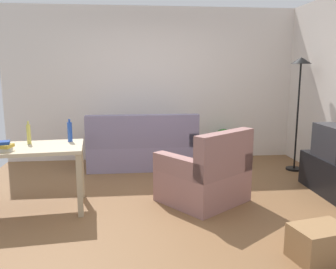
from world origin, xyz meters
TOP-DOWN VIEW (x-y plane):
  - ground_plane at (0.00, 0.00)m, footprint 5.20×4.40m
  - wall_rear at (0.00, 2.20)m, footprint 5.20×0.10m
  - couch at (-0.22, 1.59)m, footprint 1.79×0.84m
  - tv_stand at (2.25, 0.00)m, footprint 0.44×1.10m
  - torchiere_lamp at (2.25, 1.15)m, footprint 0.32×0.32m
  - desk at (-1.56, -0.14)m, footprint 1.27×0.82m
  - potted_plant at (1.26, 1.90)m, footprint 0.36×0.36m
  - armchair at (0.51, -0.09)m, footprint 1.22×1.21m
  - storage_box at (1.21, -1.53)m, footprint 0.54×0.44m
  - bottle_squat at (-1.59, 0.01)m, footprint 0.05×0.05m
  - bottle_blue at (-1.14, 0.10)m, footprint 0.06×0.06m
  - book_stack at (-1.80, -0.35)m, footprint 0.28×0.22m

SIDE VIEW (x-z plane):
  - ground_plane at x=0.00m, z-range -0.02..0.00m
  - storage_box at x=1.21m, z-range 0.00..0.30m
  - tv_stand at x=2.25m, z-range 0.00..0.48m
  - couch at x=-0.22m, z-range -0.15..0.77m
  - armchair at x=0.51m, z-range -0.14..0.78m
  - potted_plant at x=1.26m, z-range 0.05..0.62m
  - desk at x=-1.56m, z-range 0.27..1.03m
  - book_stack at x=-1.80m, z-range 0.76..0.86m
  - bottle_squat at x=-1.59m, z-range 0.74..1.02m
  - bottle_blue at x=-1.14m, z-range 0.74..1.02m
  - wall_rear at x=0.00m, z-range 0.00..2.70m
  - torchiere_lamp at x=2.25m, z-range 0.51..2.32m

